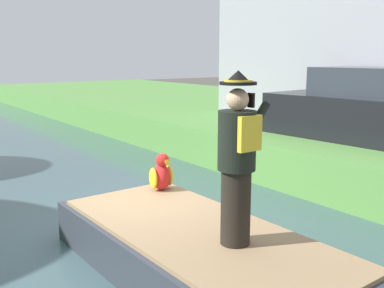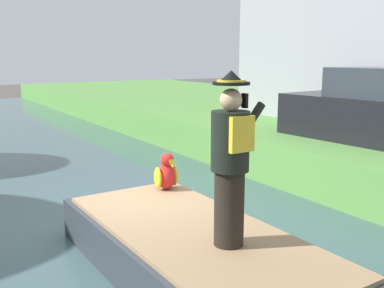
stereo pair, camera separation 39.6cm
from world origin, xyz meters
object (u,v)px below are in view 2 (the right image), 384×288
(parked_car_dark, at_px, (382,111))
(person_pirate, at_px, (231,161))
(boat, at_px, (195,254))
(parrot_plush, at_px, (166,174))

(parked_car_dark, bearing_deg, person_pirate, -159.66)
(boat, height_order, parrot_plush, parrot_plush)
(parrot_plush, bearing_deg, parked_car_dark, -1.99)
(boat, height_order, parked_car_dark, parked_car_dark)
(person_pirate, relative_size, parked_car_dark, 0.45)
(boat, xyz_separation_m, person_pirate, (0.08, -0.56, 1.23))
(boat, xyz_separation_m, parked_car_dark, (5.40, 1.41, 1.20))
(boat, bearing_deg, parked_car_dark, 14.64)
(boat, bearing_deg, parrot_plush, 72.47)
(parrot_plush, bearing_deg, person_pirate, -100.99)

